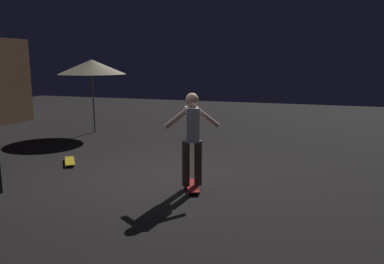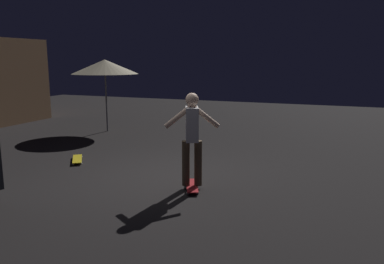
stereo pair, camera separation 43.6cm
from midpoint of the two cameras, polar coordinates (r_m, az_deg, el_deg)
ground_plane at (r=7.71m, az=-3.02°, el=-6.77°), size 28.00×28.00×0.00m
patio_umbrella at (r=12.65m, az=-11.77°, el=9.40°), size 2.10×2.10×2.30m
skateboard_ridden at (r=7.05m, az=1.79°, el=-7.98°), size 0.79×0.49×0.07m
skateboard_spare at (r=9.19m, az=-15.30°, el=-3.90°), size 0.75×0.63×0.07m
skater at (r=6.80m, az=1.84°, el=-0.12°), size 0.47×0.94×1.67m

